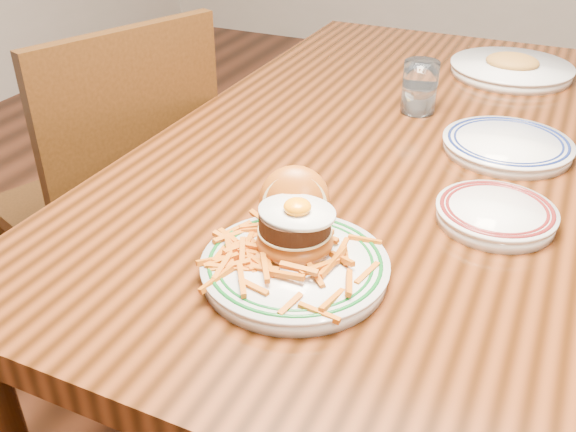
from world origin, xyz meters
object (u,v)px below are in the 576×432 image
at_px(table, 381,174).
at_px(chair_left, 117,199).
at_px(main_plate, 295,249).
at_px(side_plate, 496,213).

bearing_deg(table, chair_left, -170.62).
distance_m(table, main_plate, 0.51).
bearing_deg(chair_left, table, 29.51).
bearing_deg(chair_left, main_plate, -10.72).
distance_m(main_plate, side_plate, 0.34).
bearing_deg(main_plate, chair_left, 124.31).
relative_size(table, main_plate, 5.75).
height_order(table, main_plate, main_plate).
height_order(table, chair_left, chair_left).
distance_m(chair_left, main_plate, 0.81).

